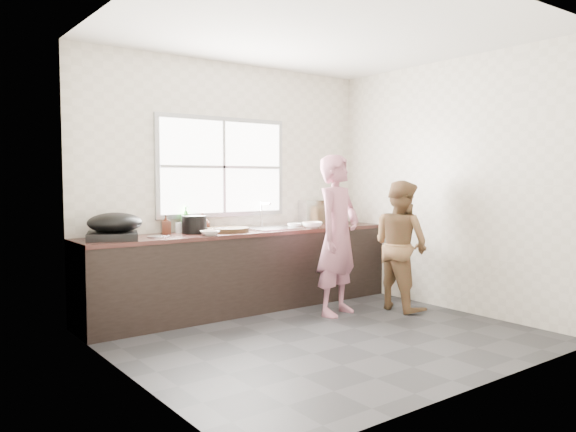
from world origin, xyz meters
TOP-DOWN VIEW (x-y plane):
  - floor at (0.00, 0.00)m, footprint 3.60×3.20m
  - ceiling at (0.00, 0.00)m, footprint 3.60×3.20m
  - wall_back at (0.00, 1.60)m, footprint 3.60×0.01m
  - wall_left at (-1.80, 0.00)m, footprint 0.01×3.20m
  - wall_right at (1.80, 0.00)m, footprint 0.01×3.20m
  - wall_front at (0.00, -1.60)m, footprint 3.60×0.01m
  - cabinet at (0.00, 1.29)m, footprint 3.60×0.62m
  - countertop at (0.00, 1.29)m, footprint 3.60×0.64m
  - sink at (0.35, 1.29)m, footprint 0.55×0.45m
  - faucet at (0.35, 1.49)m, footprint 0.02×0.02m
  - window_frame at (-0.10, 1.59)m, footprint 1.60×0.05m
  - window_glazing at (-0.10, 1.57)m, footprint 1.50×0.01m
  - woman at (0.65, 0.52)m, footprint 0.66×0.53m
  - person_side at (1.35, 0.28)m, footprint 0.56×0.70m
  - cutting_board at (-0.21, 1.30)m, footprint 0.53×0.53m
  - cleaver at (-0.29, 1.32)m, footprint 0.20×0.13m
  - bowl_mince at (-0.55, 1.08)m, footprint 0.24×0.24m
  - bowl_crabs at (0.77, 1.08)m, footprint 0.24×0.24m
  - bowl_held at (0.65, 1.26)m, footprint 0.24×0.24m
  - black_pot at (-0.58, 1.36)m, footprint 0.27×0.27m
  - plate_food at (-0.57, 1.41)m, footprint 0.20×0.20m
  - bottle_green at (-0.59, 1.52)m, footprint 0.13×0.13m
  - bottle_brown_tall at (-0.84, 1.47)m, footprint 0.10×0.10m
  - bottle_brown_short at (-0.39, 1.52)m, footprint 0.15×0.15m
  - glass_jar at (-0.68, 1.50)m, footprint 0.09×0.09m
  - burner at (-1.46, 1.28)m, footprint 0.57×0.57m
  - wok at (-1.42, 1.31)m, footprint 0.64×0.64m
  - dish_rack at (1.13, 1.43)m, footprint 0.46×0.37m
  - pot_lid_left at (-1.37, 1.38)m, footprint 0.33×0.33m
  - pot_lid_right at (-1.02, 1.24)m, footprint 0.29×0.29m

SIDE VIEW (x-z plane):
  - floor at x=0.00m, z-range -0.01..0.00m
  - cabinet at x=0.00m, z-range 0.00..0.82m
  - person_side at x=1.35m, z-range 0.00..1.40m
  - woman at x=0.65m, z-range 0.00..1.56m
  - countertop at x=0.00m, z-range 0.82..0.86m
  - sink at x=0.35m, z-range 0.85..0.88m
  - pot_lid_right at x=-1.02m, z-range 0.86..0.87m
  - pot_lid_left at x=-1.37m, z-range 0.86..0.87m
  - plate_food at x=-0.57m, z-range 0.86..0.88m
  - cutting_board at x=-0.21m, z-range 0.86..0.91m
  - bowl_mince at x=-0.55m, z-range 0.86..0.91m
  - bowl_crabs at x=0.77m, z-range 0.86..0.92m
  - bowl_held at x=0.65m, z-range 0.86..0.93m
  - burner at x=-1.46m, z-range 0.86..0.93m
  - cleaver at x=-0.29m, z-range 0.90..0.91m
  - glass_jar at x=-0.68m, z-range 0.86..0.96m
  - bottle_brown_short at x=-0.39m, z-range 0.86..1.04m
  - black_pot at x=-0.58m, z-range 0.86..1.04m
  - bottle_brown_tall at x=-0.84m, z-range 0.86..1.04m
  - bottle_green at x=-0.59m, z-range 0.86..1.13m
  - dish_rack at x=1.13m, z-range 0.86..1.16m
  - faucet at x=0.35m, z-range 0.86..1.16m
  - wok at x=-1.42m, z-range 0.92..1.11m
  - wall_back at x=0.00m, z-range 0.00..2.70m
  - wall_left at x=-1.80m, z-range 0.00..2.70m
  - wall_right at x=1.80m, z-range 0.00..2.70m
  - wall_front at x=0.00m, z-range 0.00..2.70m
  - window_glazing at x=-0.10m, z-range 1.05..2.05m
  - window_frame at x=-0.10m, z-range 1.00..2.10m
  - ceiling at x=0.00m, z-range 2.70..2.71m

